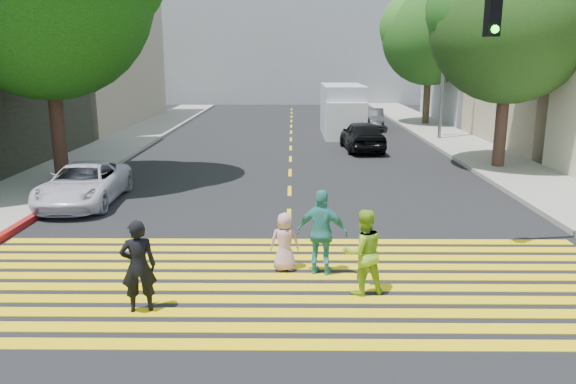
{
  "coord_description": "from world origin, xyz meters",
  "views": [
    {
      "loc": [
        0.1,
        -8.98,
        4.27
      ],
      "look_at": [
        0.0,
        3.0,
        1.4
      ],
      "focal_mm": 35.0,
      "sensor_mm": 36.0,
      "label": 1
    }
  ],
  "objects_px": {
    "tree_right_near": "(513,15)",
    "tree_right_far": "(432,32)",
    "silver_car": "(338,112)",
    "pedestrian_man": "(138,266)",
    "pedestrian_woman": "(363,252)",
    "white_van": "(343,111)",
    "dark_car_near": "(362,135)",
    "white_sedan": "(84,184)",
    "pedestrian_child": "(285,242)",
    "pedestrian_extra": "(322,233)",
    "dark_car_parked": "(372,119)"
  },
  "relations": [
    {
      "from": "tree_right_far",
      "to": "dark_car_near",
      "type": "distance_m",
      "value": 12.6
    },
    {
      "from": "pedestrian_man",
      "to": "white_sedan",
      "type": "height_order",
      "value": "pedestrian_man"
    },
    {
      "from": "dark_car_near",
      "to": "dark_car_parked",
      "type": "distance_m",
      "value": 8.48
    },
    {
      "from": "tree_right_far",
      "to": "white_van",
      "type": "distance_m",
      "value": 8.71
    },
    {
      "from": "pedestrian_man",
      "to": "silver_car",
      "type": "height_order",
      "value": "pedestrian_man"
    },
    {
      "from": "pedestrian_child",
      "to": "pedestrian_extra",
      "type": "xyz_separation_m",
      "value": [
        0.75,
        -0.22,
        0.27
      ]
    },
    {
      "from": "pedestrian_extra",
      "to": "silver_car",
      "type": "distance_m",
      "value": 27.55
    },
    {
      "from": "pedestrian_child",
      "to": "pedestrian_extra",
      "type": "distance_m",
      "value": 0.83
    },
    {
      "from": "dark_car_parked",
      "to": "white_van",
      "type": "xyz_separation_m",
      "value": [
        -2.08,
        -2.74,
        0.71
      ]
    },
    {
      "from": "tree_right_far",
      "to": "pedestrian_woman",
      "type": "distance_m",
      "value": 28.16
    },
    {
      "from": "tree_right_far",
      "to": "pedestrian_extra",
      "type": "relative_size",
      "value": 4.96
    },
    {
      "from": "white_sedan",
      "to": "dark_car_parked",
      "type": "distance_m",
      "value": 21.43
    },
    {
      "from": "silver_car",
      "to": "tree_right_far",
      "type": "bearing_deg",
      "value": 162.83
    },
    {
      "from": "dark_car_near",
      "to": "white_van",
      "type": "bearing_deg",
      "value": -88.72
    },
    {
      "from": "pedestrian_woman",
      "to": "white_sedan",
      "type": "height_order",
      "value": "pedestrian_woman"
    },
    {
      "from": "dark_car_parked",
      "to": "pedestrian_man",
      "type": "bearing_deg",
      "value": -99.84
    },
    {
      "from": "white_sedan",
      "to": "dark_car_parked",
      "type": "xyz_separation_m",
      "value": [
        11.16,
        18.3,
        0.02
      ]
    },
    {
      "from": "pedestrian_child",
      "to": "pedestrian_extra",
      "type": "relative_size",
      "value": 0.69
    },
    {
      "from": "tree_right_far",
      "to": "white_sedan",
      "type": "xyz_separation_m",
      "value": [
        -14.93,
        -20.13,
        -5.27
      ]
    },
    {
      "from": "silver_car",
      "to": "white_van",
      "type": "height_order",
      "value": "white_van"
    },
    {
      "from": "tree_right_far",
      "to": "pedestrian_extra",
      "type": "distance_m",
      "value": 27.44
    },
    {
      "from": "pedestrian_child",
      "to": "dark_car_near",
      "type": "height_order",
      "value": "dark_car_near"
    },
    {
      "from": "dark_car_near",
      "to": "white_van",
      "type": "relative_size",
      "value": 0.71
    },
    {
      "from": "tree_right_far",
      "to": "dark_car_near",
      "type": "height_order",
      "value": "tree_right_far"
    },
    {
      "from": "white_sedan",
      "to": "dark_car_near",
      "type": "height_order",
      "value": "dark_car_near"
    },
    {
      "from": "pedestrian_man",
      "to": "pedestrian_extra",
      "type": "xyz_separation_m",
      "value": [
        3.21,
        1.73,
        0.06
      ]
    },
    {
      "from": "tree_right_near",
      "to": "dark_car_near",
      "type": "xyz_separation_m",
      "value": [
        -4.87,
        4.54,
        -5.1
      ]
    },
    {
      "from": "silver_car",
      "to": "white_van",
      "type": "relative_size",
      "value": 0.82
    },
    {
      "from": "pedestrian_woman",
      "to": "white_van",
      "type": "relative_size",
      "value": 0.27
    },
    {
      "from": "pedestrian_woman",
      "to": "dark_car_parked",
      "type": "distance_m",
      "value": 25.12
    },
    {
      "from": "tree_right_far",
      "to": "silver_car",
      "type": "height_order",
      "value": "tree_right_far"
    },
    {
      "from": "tree_right_near",
      "to": "tree_right_far",
      "type": "relative_size",
      "value": 0.99
    },
    {
      "from": "tree_right_near",
      "to": "dark_car_parked",
      "type": "xyz_separation_m",
      "value": [
        -3.24,
        12.86,
        -5.2
      ]
    },
    {
      "from": "tree_right_near",
      "to": "pedestrian_child",
      "type": "height_order",
      "value": "tree_right_near"
    },
    {
      "from": "silver_car",
      "to": "dark_car_near",
      "type": "bearing_deg",
      "value": 90.62
    },
    {
      "from": "pedestrian_man",
      "to": "tree_right_far",
      "type": "bearing_deg",
      "value": -126.35
    },
    {
      "from": "tree_right_near",
      "to": "white_sedan",
      "type": "bearing_deg",
      "value": -159.29
    },
    {
      "from": "tree_right_near",
      "to": "white_sedan",
      "type": "distance_m",
      "value": 16.25
    },
    {
      "from": "pedestrian_extra",
      "to": "dark_car_parked",
      "type": "height_order",
      "value": "pedestrian_extra"
    },
    {
      "from": "tree_right_near",
      "to": "dark_car_parked",
      "type": "bearing_deg",
      "value": 104.14
    },
    {
      "from": "tree_right_far",
      "to": "white_van",
      "type": "relative_size",
      "value": 1.47
    },
    {
      "from": "pedestrian_woman",
      "to": "pedestrian_child",
      "type": "distance_m",
      "value": 1.88
    },
    {
      "from": "pedestrian_child",
      "to": "silver_car",
      "type": "distance_m",
      "value": 27.41
    },
    {
      "from": "white_sedan",
      "to": "dark_car_parked",
      "type": "height_order",
      "value": "dark_car_parked"
    },
    {
      "from": "pedestrian_woman",
      "to": "white_sedan",
      "type": "bearing_deg",
      "value": -56.53
    },
    {
      "from": "tree_right_near",
      "to": "pedestrian_child",
      "type": "relative_size",
      "value": 7.06
    },
    {
      "from": "white_van",
      "to": "pedestrian_man",
      "type": "bearing_deg",
      "value": -103.23
    },
    {
      "from": "tree_right_near",
      "to": "silver_car",
      "type": "distance_m",
      "value": 17.89
    },
    {
      "from": "tree_right_near",
      "to": "white_sedan",
      "type": "height_order",
      "value": "tree_right_near"
    },
    {
      "from": "pedestrian_woman",
      "to": "pedestrian_extra",
      "type": "height_order",
      "value": "pedestrian_extra"
    }
  ]
}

